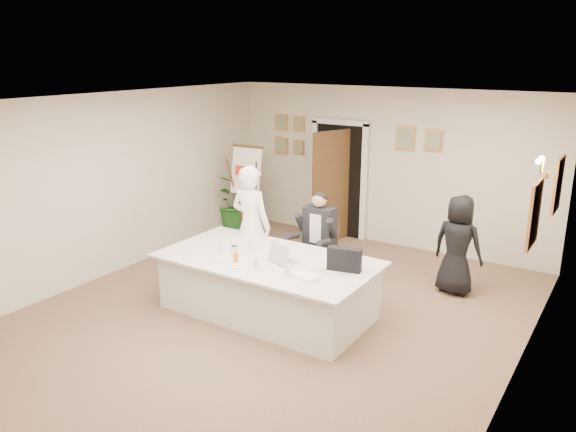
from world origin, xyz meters
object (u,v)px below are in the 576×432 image
at_px(seated_man, 318,238).
at_px(laptop_bag, 344,259).
at_px(paper_stack, 306,276).
at_px(flip_chart, 249,197).
at_px(potted_palm, 237,201).
at_px(standing_man, 251,225).
at_px(steel_jug, 234,250).
at_px(standing_woman, 458,245).
at_px(conference_table, 268,285).
at_px(oj_glass, 236,258).
at_px(laptop, 283,251).

height_order(seated_man, laptop_bag, seated_man).
bearing_deg(paper_stack, flip_chart, 136.49).
xyz_separation_m(potted_palm, laptop_bag, (3.74, -2.66, 0.37)).
height_order(standing_man, paper_stack, standing_man).
xyz_separation_m(flip_chart, potted_palm, (-0.61, 0.40, -0.25)).
bearing_deg(steel_jug, standing_man, 111.93).
bearing_deg(flip_chart, potted_palm, 147.12).
bearing_deg(standing_woman, conference_table, 53.02).
xyz_separation_m(seated_man, standing_woman, (1.84, 0.80, 0.01)).
xyz_separation_m(oj_glass, steel_jug, (-0.23, 0.26, -0.01)).
height_order(flip_chart, steel_jug, flip_chart).
distance_m(seated_man, laptop, 1.21).
relative_size(conference_table, standing_woman, 1.96).
distance_m(standing_woman, potted_palm, 4.67).
bearing_deg(standing_woman, paper_stack, 69.92).
bearing_deg(steel_jug, flip_chart, 122.77).
distance_m(conference_table, oj_glass, 0.62).
bearing_deg(laptop, laptop_bag, 24.97).
bearing_deg(potted_palm, paper_stack, -41.84).
relative_size(standing_woman, paper_stack, 4.43).
bearing_deg(conference_table, flip_chart, 130.83).
bearing_deg(laptop_bag, oj_glass, -170.24).
xyz_separation_m(standing_woman, oj_glass, (-2.14, -2.37, 0.11)).
bearing_deg(conference_table, potted_palm, 133.85).
bearing_deg(flip_chart, standing_man, -52.69).
height_order(seated_man, flip_chart, flip_chart).
bearing_deg(oj_glass, conference_table, 57.02).
bearing_deg(standing_woman, flip_chart, 0.69).
height_order(seated_man, standing_man, standing_man).
height_order(potted_palm, steel_jug, potted_palm).
distance_m(laptop_bag, steel_jug, 1.53).
xyz_separation_m(standing_man, standing_woman, (2.70, 1.28, -0.17)).
bearing_deg(standing_man, laptop, 146.53).
height_order(standing_man, standing_woman, standing_man).
relative_size(conference_table, standing_man, 1.58).
distance_m(standing_man, steel_jug, 0.90).
relative_size(standing_man, laptop, 5.02).
bearing_deg(standing_woman, potted_palm, -3.40).
bearing_deg(standing_woman, seated_man, 29.95).
relative_size(standing_woman, steel_jug, 13.24).
bearing_deg(paper_stack, standing_woman, 63.44).
height_order(laptop, steel_jug, laptop).
xyz_separation_m(laptop_bag, paper_stack, (-0.29, -0.44, -0.13)).
bearing_deg(standing_woman, oj_glass, 54.44).
relative_size(standing_woman, laptop, 4.05).
bearing_deg(steel_jug, oj_glass, -49.06).
distance_m(seated_man, paper_stack, 1.65).
bearing_deg(standing_man, oj_glass, 117.83).
relative_size(flip_chart, oj_glass, 13.27).
bearing_deg(paper_stack, laptop, 149.29).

